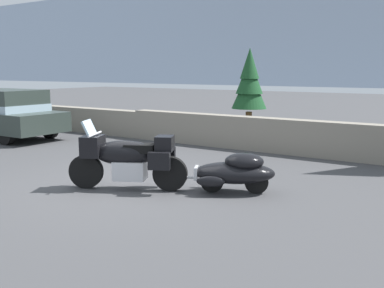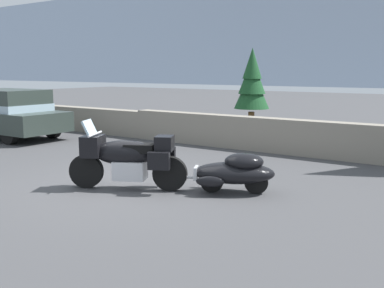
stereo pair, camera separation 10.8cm
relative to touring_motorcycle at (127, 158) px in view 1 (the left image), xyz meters
name	(u,v)px [view 1 (the left image)]	position (x,y,z in m)	size (l,w,h in m)	color
ground_plane	(128,185)	(-0.20, 0.22, -0.62)	(80.00, 80.00, 0.00)	#424244
stone_guard_wall	(235,133)	(-0.57, 5.34, -0.18)	(24.00, 0.54, 0.95)	gray
touring_motorcycle	(127,158)	(0.00, 0.00, 0.00)	(2.12, 1.35, 1.33)	black
car_shaped_trailer	(235,171)	(1.83, 0.93, -0.21)	(2.13, 1.32, 0.76)	black
suv_at_left_edge	(1,113)	(-8.06, 2.72, 0.22)	(4.83, 2.02, 1.63)	black
pine_tree_secondary	(249,82)	(-1.25, 7.53, 1.26)	(1.18, 1.18, 3.01)	brown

